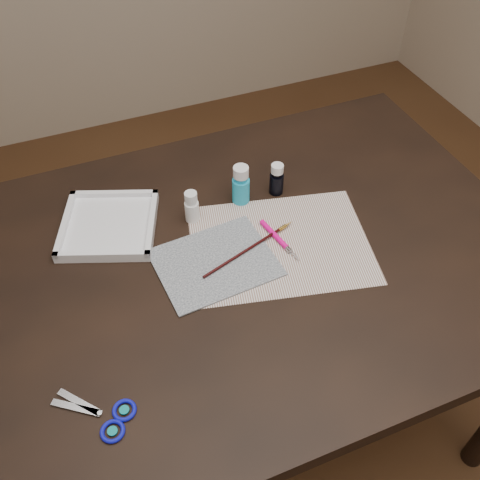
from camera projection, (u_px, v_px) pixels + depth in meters
name	position (u px, v px, depth m)	size (l,w,h in m)	color
ground	(240.00, 414.00, 1.71)	(3.50, 3.50, 0.02)	#422614
table	(240.00, 349.00, 1.43)	(1.30, 0.90, 0.75)	black
paper	(280.00, 244.00, 1.18)	(0.39, 0.30, 0.00)	silver
canvas	(215.00, 262.00, 1.14)	(0.24, 0.20, 0.00)	black
paint_bottle_white	(192.00, 207.00, 1.21)	(0.03, 0.03, 0.08)	white
paint_bottle_cyan	(241.00, 185.00, 1.24)	(0.04, 0.04, 0.10)	#1EA8D0
paint_bottle_navy	(277.00, 179.00, 1.27)	(0.03, 0.03, 0.08)	black
paintbrush	(250.00, 248.00, 1.16)	(0.26, 0.01, 0.01)	black
craft_knife	(280.00, 241.00, 1.18)	(0.14, 0.01, 0.01)	#F5088A
scissors	(91.00, 414.00, 0.90)	(0.16, 0.08, 0.01)	silver
palette_tray	(109.00, 225.00, 1.20)	(0.21, 0.21, 0.02)	white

